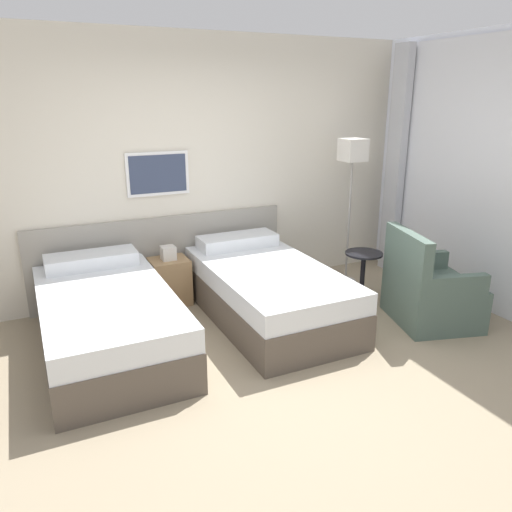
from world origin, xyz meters
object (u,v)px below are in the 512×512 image
Objects in this scene: bed_near_door at (108,320)px; armchair at (429,293)px; nightstand at (170,280)px; bed_near_window at (267,291)px; side_table at (363,269)px; floor_lamp at (352,162)px.

bed_near_door is 2.97m from armchair.
bed_near_door is 1.07m from nightstand.
armchair is (1.36, -0.74, 0.01)m from bed_near_window.
side_table is 0.59× the size of armchair.
side_table is 0.71m from armchair.
bed_near_window reaches higher than side_table.
bed_near_door is 1.00× the size of bed_near_window.
side_table is (1.05, -0.10, 0.11)m from bed_near_window.
nightstand is at bearing 135.06° from bed_near_window.
nightstand is 2.01m from side_table.
side_table is (2.57, -0.10, 0.11)m from bed_near_door.
bed_near_window is at bearing 77.26° from armchair.
armchair reaches higher than bed_near_door.
bed_near_window is 1.20× the size of floor_lamp.
bed_near_window is 2.08× the size of armchair.
floor_lamp is at bearing 21.32° from bed_near_window.
bed_near_door is at bearing 180.00° from bed_near_window.
bed_near_door and bed_near_window have the same top height.
nightstand is at bearing 70.51° from armchair.
side_table is (-0.22, -0.60, -1.01)m from floor_lamp.
floor_lamp is at bearing -7.19° from nightstand.
floor_lamp is (2.79, 0.50, 1.11)m from bed_near_door.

